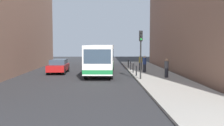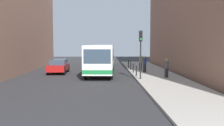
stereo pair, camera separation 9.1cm
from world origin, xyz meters
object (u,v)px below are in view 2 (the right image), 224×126
Objects in this scene: bollard_far at (131,66)px; bollard_farthest at (129,64)px; car_behind_bus at (106,60)px; pedestrian_near_signal at (167,68)px; pedestrian_mid_sidewalk at (145,64)px; bollard_mid at (133,68)px; car_beside_bus at (59,66)px; traffic_light at (141,45)px; pedestrian_far_sidewalk at (141,62)px; bollard_near at (136,71)px; bus at (101,57)px.

bollard_far and bollard_farthest have the same top height.
car_behind_bus is 6.72m from bollard_farthest.
pedestrian_mid_sidewalk is (-1.30, 4.34, 0.02)m from pedestrian_near_signal.
bollard_mid is (2.76, -11.61, -0.16)m from car_behind_bus.
traffic_light reaches higher than car_beside_bus.
pedestrian_near_signal is at bearing -77.47° from pedestrian_mid_sidewalk.
pedestrian_near_signal reaches higher than bollard_far.
traffic_light reaches higher than bollard_farthest.
traffic_light is 2.40× the size of pedestrian_far_sidewalk.
bollard_near is at bearing -143.65° from pedestrian_near_signal.
bollard_mid is at bearing 91.18° from traffic_light.
pedestrian_near_signal is (5.30, -15.59, 0.20)m from car_behind_bus.
bus is 11.71× the size of bollard_farthest.
bus is at bearing -108.31° from pedestrian_far_sidewalk.
bollard_near is (7.88, -3.71, -0.16)m from car_beside_bus.
car_behind_bus is at bearing 103.38° from bollard_mid.
traffic_light reaches higher than bollard_far.
pedestrian_far_sidewalk is at bearing 67.51° from bollard_mid.
car_beside_bus is (-4.56, 0.90, -0.94)m from bus.
car_behind_bus is at bearing 99.86° from traffic_light.
traffic_light is 5.70m from pedestrian_mid_sidewalk.
bollard_farthest is 2.98m from pedestrian_far_sidewalk.
bollard_near is 0.56× the size of pedestrian_far_sidewalk.
bollard_farthest is (-0.10, 10.34, -2.38)m from traffic_light.
bus reaches higher than bollard_farthest.
bus is 6.46m from bollard_farthest.
pedestrian_mid_sidewalk is (4.56, 0.31, -0.71)m from bus.
bus is 7.15m from pedestrian_near_signal.
bus is at bearing 178.97° from bollard_mid.
bus reaches higher than bollard_far.
pedestrian_far_sidewalk reaches higher than car_beside_bus.
car_beside_bus is at bearing -143.18° from pedestrian_near_signal.
car_beside_bus is at bearing -8.65° from bus.
bollard_near is 1.00× the size of bollard_mid.
pedestrian_near_signal reaches higher than car_behind_bus.
bollard_farthest is at bearing 110.50° from car_behind_bus.
pedestrian_far_sidewalk reaches higher than bollard_farthest.
bollard_near is at bearing 154.29° from car_beside_bus.
bollard_near and bollard_far have the same top height.
bollard_near is at bearing 97.10° from car_behind_bus.
car_behind_bus is 11.94m from bollard_mid.
traffic_light is 4.32× the size of bollard_far.
bollard_near is at bearing -90.00° from bollard_far.
traffic_light is (3.42, -4.91, 1.28)m from bus.
car_behind_bus is (0.56, 11.55, -0.94)m from bus.
bollard_mid is at bearing 99.59° from car_behind_bus.
bollard_far is at bearing 90.75° from traffic_light.
bollard_mid is (0.00, 2.75, 0.00)m from bollard_near.
car_beside_bus is at bearing 143.96° from traffic_light.
car_beside_bus reaches higher than bollard_farthest.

